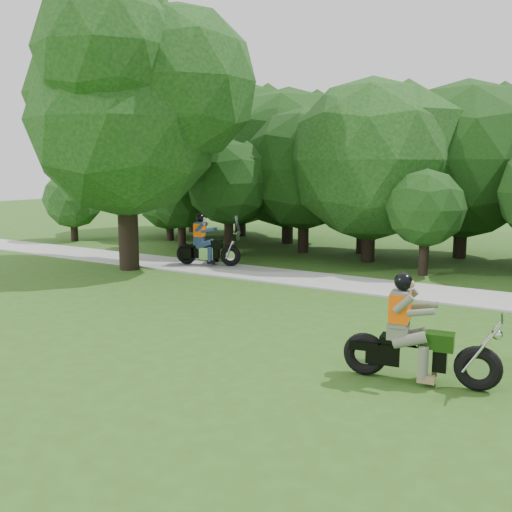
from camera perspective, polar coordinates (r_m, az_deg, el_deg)
The scene contains 6 objects.
ground at distance 9.26m, azimuth 7.41°, elevation -13.55°, with size 100.00×100.00×0.00m, color #315016.
walkway at distance 16.59m, azimuth 18.81°, elevation -3.74°, with size 60.00×2.20×0.06m, color #9D9D98.
tree_line at distance 22.96m, azimuth 23.67°, elevation 8.74°, with size 40.22×12.15×7.81m.
big_tree_west at distance 20.40m, azimuth -12.46°, elevation 14.99°, with size 8.64×6.56×9.96m.
chopper_motorcycle at distance 9.82m, azimuth 15.36°, elevation -8.32°, with size 2.55×0.82×1.83m.
touring_motorcycle at distance 20.32m, azimuth -5.21°, elevation 0.96°, with size 2.35×1.24×1.83m.
Camera 1 is at (3.44, -7.84, 3.53)m, focal length 40.00 mm.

